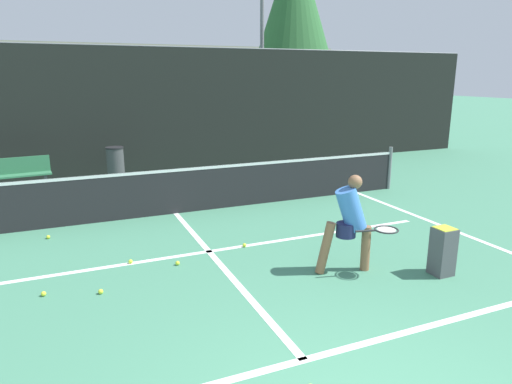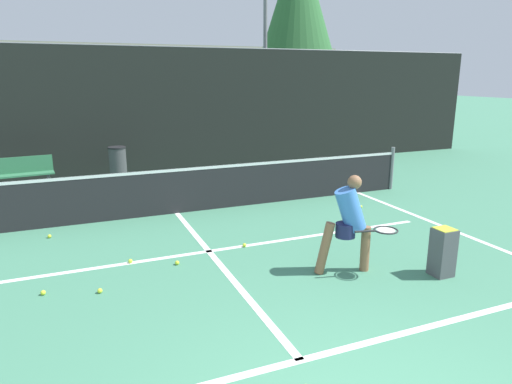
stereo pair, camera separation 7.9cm
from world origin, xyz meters
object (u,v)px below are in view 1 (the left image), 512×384
at_px(player_practicing, 350,220).
at_px(courtside_bench, 19,174).
at_px(ball_hopper, 443,250).
at_px(parked_car, 73,141).
at_px(trash_bin, 116,165).

xyz_separation_m(player_practicing, courtside_bench, (-4.74, 7.11, -0.32)).
xyz_separation_m(player_practicing, ball_hopper, (1.18, -0.62, -0.41)).
xyz_separation_m(ball_hopper, courtside_bench, (-5.93, 7.73, 0.09)).
relative_size(player_practicing, ball_hopper, 2.05).
height_order(player_practicing, ball_hopper, player_practicing).
relative_size(ball_hopper, parked_car, 0.16).
xyz_separation_m(player_practicing, parked_car, (-3.34, 11.79, -0.18)).
distance_m(courtside_bench, parked_car, 4.89).
relative_size(courtside_bench, trash_bin, 1.54).
distance_m(player_practicing, ball_hopper, 1.40).
bearing_deg(player_practicing, ball_hopper, -14.74).
xyz_separation_m(trash_bin, parked_car, (-0.90, 4.51, 0.12)).
bearing_deg(ball_hopper, player_practicing, 152.22).
bearing_deg(courtside_bench, parked_car, 67.47).
bearing_deg(ball_hopper, trash_bin, 114.63).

